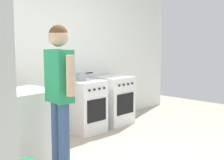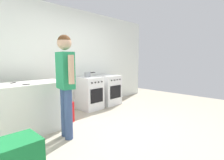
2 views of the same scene
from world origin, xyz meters
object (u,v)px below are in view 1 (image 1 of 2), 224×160
object	(u,v)px
oven_left	(84,106)
knife_bread	(11,95)
person	(59,85)
fire_extinguisher	(61,136)
pot	(81,77)
oven_right	(113,100)

from	to	relation	value
oven_left	knife_bread	bearing A→B (deg)	-160.28
oven_left	person	xyz separation A→B (m)	(-1.34, -1.07, 0.60)
oven_left	knife_bread	xyz separation A→B (m)	(-1.68, -0.60, 0.48)
oven_left	knife_bread	distance (m)	1.85
fire_extinguisher	pot	bearing A→B (deg)	30.98
pot	fire_extinguisher	xyz separation A→B (m)	(-0.83, -0.50, -0.70)
oven_left	oven_right	bearing A→B (deg)	0.00
person	fire_extinguisher	xyz separation A→B (m)	(0.47, 0.59, -0.81)
knife_bread	fire_extinguisher	distance (m)	1.07
knife_bread	fire_extinguisher	size ratio (longest dim) A/B	0.70
oven_right	person	bearing A→B (deg)	-152.36
oven_left	oven_right	world-z (taller)	same
knife_bread	oven_left	bearing A→B (deg)	19.72
pot	knife_bread	distance (m)	1.76
oven_right	pot	distance (m)	0.88
oven_right	knife_bread	distance (m)	2.50
oven_right	pot	world-z (taller)	pot
pot	knife_bread	size ratio (longest dim) A/B	0.98
oven_right	person	size ratio (longest dim) A/B	0.50
oven_left	fire_extinguisher	world-z (taller)	oven_left
oven_left	pot	xyz separation A→B (m)	(-0.04, 0.02, 0.49)
oven_right	fire_extinguisher	world-z (taller)	oven_right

